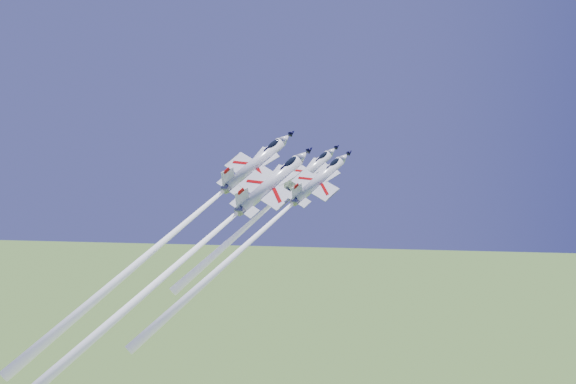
# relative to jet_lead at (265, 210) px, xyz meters

# --- Properties ---
(jet_lead) EXTENTS (22.54, 22.33, 26.67)m
(jet_lead) POSITION_rel_jet_lead_xyz_m (0.00, 0.00, 0.00)
(jet_lead) COLOR silver
(jet_left) EXTENTS (35.37, 36.31, 43.75)m
(jet_left) POSITION_rel_jet_lead_xyz_m (-16.85, -1.51, -4.69)
(jet_left) COLOR silver
(jet_right) EXTENTS (26.60, 27.10, 32.59)m
(jet_right) POSITION_rel_jet_lead_xyz_m (-0.52, -9.68, -2.64)
(jet_right) COLOR silver
(jet_slot) EXTENTS (37.98, 39.43, 47.64)m
(jet_slot) POSITION_rel_jet_lead_xyz_m (-14.76, -11.23, -8.63)
(jet_slot) COLOR silver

